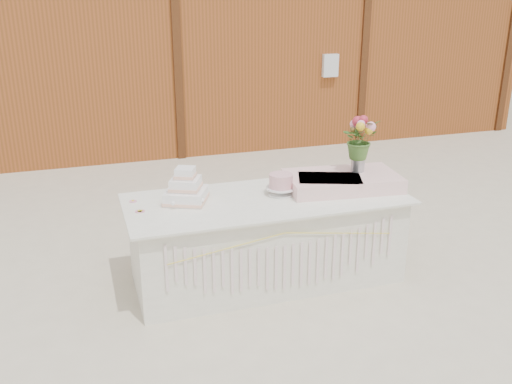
% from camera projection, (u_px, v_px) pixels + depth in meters
% --- Properties ---
extents(ground, '(80.00, 80.00, 0.00)m').
position_uv_depth(ground, '(266.00, 278.00, 5.12)').
color(ground, beige).
rests_on(ground, ground).
extents(barn, '(12.60, 4.60, 3.30)m').
position_uv_depth(barn, '(155.00, 34.00, 9.91)').
color(barn, brown).
rests_on(barn, ground).
extents(cake_table, '(2.40, 1.00, 0.77)m').
position_uv_depth(cake_table, '(267.00, 239.00, 4.98)').
color(cake_table, white).
rests_on(cake_table, ground).
extents(wedding_cake, '(0.44, 0.44, 0.30)m').
position_uv_depth(wedding_cake, '(186.00, 190.00, 4.73)').
color(wedding_cake, white).
rests_on(wedding_cake, cake_table).
extents(pink_cake_stand, '(0.26, 0.26, 0.19)m').
position_uv_depth(pink_cake_stand, '(281.00, 183.00, 4.90)').
color(pink_cake_stand, white).
rests_on(pink_cake_stand, cake_table).
extents(satin_runner, '(1.04, 0.67, 0.12)m').
position_uv_depth(satin_runner, '(342.00, 181.00, 5.08)').
color(satin_runner, '#FFD4CD').
rests_on(satin_runner, cake_table).
extents(flower_vase, '(0.12, 0.12, 0.17)m').
position_uv_depth(flower_vase, '(358.00, 162.00, 5.12)').
color(flower_vase, '#A4A4A9').
rests_on(flower_vase, satin_runner).
extents(bouquet, '(0.39, 0.36, 0.36)m').
position_uv_depth(bouquet, '(360.00, 134.00, 5.03)').
color(bouquet, '#446F2C').
rests_on(bouquet, flower_vase).
extents(loose_flowers, '(0.17, 0.32, 0.02)m').
position_uv_depth(loose_flowers, '(141.00, 206.00, 4.65)').
color(loose_flowers, pink).
rests_on(loose_flowers, cake_table).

